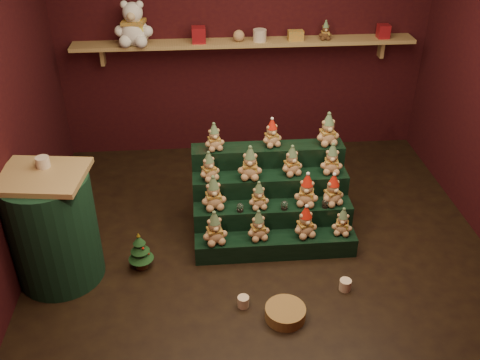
{
  "coord_description": "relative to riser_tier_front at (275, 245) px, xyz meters",
  "views": [
    {
      "loc": [
        -0.5,
        -3.62,
        3.03
      ],
      "look_at": [
        -0.19,
        0.25,
        0.62
      ],
      "focal_mm": 40.0,
      "sensor_mm": 36.0,
      "label": 1
    }
  ],
  "objects": [
    {
      "name": "ground",
      "position": [
        -0.1,
        0.01,
        -0.09
      ],
      "size": [
        4.0,
        4.0,
        0.0
      ],
      "primitive_type": "plane",
      "color": "black",
      "rests_on": "ground"
    },
    {
      "name": "back_wall",
      "position": [
        -0.1,
        2.06,
        1.31
      ],
      "size": [
        4.0,
        0.1,
        2.8
      ],
      "primitive_type": "cube",
      "color": "black",
      "rests_on": "ground"
    },
    {
      "name": "front_wall",
      "position": [
        -0.1,
        -2.04,
        1.31
      ],
      "size": [
        4.0,
        0.1,
        2.8
      ],
      "primitive_type": "cube",
      "color": "black",
      "rests_on": "ground"
    },
    {
      "name": "back_shelf",
      "position": [
        -0.1,
        1.88,
        1.2
      ],
      "size": [
        3.6,
        0.26,
        0.24
      ],
      "color": "#A48552",
      "rests_on": "ground"
    },
    {
      "name": "riser_tier_front",
      "position": [
        0.0,
        0.0,
        0.0
      ],
      "size": [
        1.4,
        0.22,
        0.18
      ],
      "primitive_type": "cube",
      "color": "black",
      "rests_on": "ground"
    },
    {
      "name": "riser_tier_midfront",
      "position": [
        0.0,
        0.22,
        0.09
      ],
      "size": [
        1.4,
        0.22,
        0.36
      ],
      "primitive_type": "cube",
      "color": "black",
      "rests_on": "ground"
    },
    {
      "name": "riser_tier_midback",
      "position": [
        0.0,
        0.44,
        0.18
      ],
      "size": [
        1.4,
        0.22,
        0.54
      ],
      "primitive_type": "cube",
      "color": "black",
      "rests_on": "ground"
    },
    {
      "name": "riser_tier_back",
      "position": [
        0.0,
        0.66,
        0.27
      ],
      "size": [
        1.4,
        0.22,
        0.72
      ],
      "primitive_type": "cube",
      "color": "black",
      "rests_on": "ground"
    },
    {
      "name": "teddy_0",
      "position": [
        -0.53,
        -0.02,
        0.24
      ],
      "size": [
        0.25,
        0.23,
        0.3
      ],
      "primitive_type": null,
      "rotation": [
        0.0,
        0.0,
        0.22
      ],
      "color": "tan",
      "rests_on": "riser_tier_front"
    },
    {
      "name": "teddy_1",
      "position": [
        -0.15,
        0.01,
        0.22
      ],
      "size": [
        0.22,
        0.21,
        0.27
      ],
      "primitive_type": null,
      "rotation": [
        0.0,
        0.0,
        0.19
      ],
      "color": "tan",
      "rests_on": "riser_tier_front"
    },
    {
      "name": "teddy_2",
      "position": [
        0.25,
        0.02,
        0.23
      ],
      "size": [
        0.25,
        0.23,
        0.29
      ],
      "primitive_type": null,
      "rotation": [
        0.0,
        0.0,
        0.26
      ],
      "color": "tan",
      "rests_on": "riser_tier_front"
    },
    {
      "name": "teddy_3",
      "position": [
        0.58,
        0.02,
        0.21
      ],
      "size": [
        0.21,
        0.2,
        0.25
      ],
      "primitive_type": null,
      "rotation": [
        0.0,
        0.0,
        -0.28
      ],
      "color": "tan",
      "rests_on": "riser_tier_front"
    },
    {
      "name": "teddy_4",
      "position": [
        -0.52,
        0.24,
        0.42
      ],
      "size": [
        0.25,
        0.23,
        0.3
      ],
      "primitive_type": null,
      "rotation": [
        0.0,
        0.0,
        0.16
      ],
      "color": "tan",
      "rests_on": "riser_tier_midfront"
    },
    {
      "name": "teddy_5",
      "position": [
        -0.13,
        0.21,
        0.39
      ],
      "size": [
        0.2,
        0.18,
        0.25
      ],
      "primitive_type": null,
      "rotation": [
        0.0,
        0.0,
        0.12
      ],
      "color": "tan",
      "rests_on": "riser_tier_midfront"
    },
    {
      "name": "teddy_6",
      "position": [
        0.29,
        0.23,
        0.42
      ],
      "size": [
        0.25,
        0.24,
        0.3
      ],
      "primitive_type": null,
      "rotation": [
        0.0,
        0.0,
        -0.27
      ],
      "color": "tan",
      "rests_on": "riser_tier_midfront"
    },
    {
      "name": "teddy_7",
      "position": [
        0.52,
        0.22,
        0.41
      ],
      "size": [
        0.26,
        0.25,
        0.29
      ],
      "primitive_type": null,
      "rotation": [
        0.0,
        0.0,
        0.39
      ],
      "color": "tan",
      "rests_on": "riser_tier_midfront"
    },
    {
      "name": "teddy_8",
      "position": [
        -0.55,
        0.43,
        0.58
      ],
      "size": [
        0.24,
        0.23,
        0.26
      ],
      "primitive_type": null,
      "rotation": [
        0.0,
        0.0,
        0.47
      ],
      "color": "tan",
      "rests_on": "riser_tier_midback"
    },
    {
      "name": "teddy_9",
      "position": [
        -0.19,
        0.42,
        0.6
      ],
      "size": [
        0.24,
        0.22,
        0.3
      ],
      "primitive_type": null,
      "rotation": [
        0.0,
        0.0,
        -0.12
      ],
      "color": "tan",
      "rests_on": "riser_tier_midback"
    },
    {
      "name": "teddy_10",
      "position": [
        0.19,
        0.46,
        0.59
      ],
      "size": [
        0.24,
        0.23,
        0.27
      ],
      "primitive_type": null,
      "rotation": [
        0.0,
        0.0,
        0.32
      ],
      "color": "tan",
      "rests_on": "riser_tier_midback"
    },
    {
      "name": "teddy_11",
      "position": [
        0.55,
        0.45,
        0.59
      ],
      "size": [
        0.22,
        0.2,
        0.28
      ],
      "primitive_type": null,
      "rotation": [
        0.0,
        0.0,
        -0.13
      ],
      "color": "tan",
      "rests_on": "riser_tier_midback"
    },
    {
      "name": "teddy_12",
      "position": [
        -0.49,
        0.64,
        0.76
      ],
      "size": [
        0.21,
        0.2,
        0.25
      ],
      "primitive_type": null,
      "rotation": [
        0.0,
        0.0,
        0.22
      ],
      "color": "tan",
      "rests_on": "riser_tier_back"
    },
    {
      "name": "teddy_13",
      "position": [
        0.03,
        0.67,
        0.76
      ],
      "size": [
        0.22,
        0.21,
        0.26
      ],
      "primitive_type": null,
      "rotation": [
        0.0,
        0.0,
        0.31
      ],
      "color": "tan",
      "rests_on": "riser_tier_back"
    },
    {
      "name": "teddy_14",
      "position": [
        0.54,
        0.66,
        0.78
      ],
      "size": [
        0.24,
        0.23,
        0.3
      ],
      "primitive_type": null,
      "rotation": [
        0.0,
        0.0,
        0.17
      ],
      "color": "tan",
      "rests_on": "riser_tier_back"
    },
    {
      "name": "snow_globe_a",
      "position": [
        -0.3,
        0.16,
        0.31
      ],
      "size": [
        0.06,
        0.06,
        0.08
      ],
      "color": "black",
      "rests_on": "riser_tier_midfront"
    },
    {
      "name": "snow_globe_b",
      "position": [
        0.09,
        0.16,
        0.31
      ],
      "size": [
        0.06,
        0.06,
        0.08
      ],
      "color": "black",
      "rests_on": "riser_tier_midfront"
    },
    {
      "name": "snow_globe_c",
      "position": [
        0.45,
        0.16,
        0.31
      ],
      "size": [
        0.06,
        0.06,
        0.08
      ],
      "color": "black",
      "rests_on": "riser_tier_midfront"
    },
    {
      "name": "side_table",
      "position": [
        -1.8,
        -0.12,
        0.4
      ],
      "size": [
        0.71,
        0.68,
        0.98
      ],
      "rotation": [
        0.0,
        0.0,
        -0.13
      ],
      "color": "#A48552",
      "rests_on": "ground"
    },
    {
      "name": "table_ornament",
      "position": [
        -1.8,
        -0.02,
        0.94
      ],
      "size": [
        0.1,
        0.1,
        0.08
      ],
      "primitive_type": "cylinder",
      "color": "beige",
      "rests_on": "side_table"
    },
    {
      "name": "mini_christmas_tree",
      "position": [
        -1.15,
        -0.08,
        0.09
      ],
      "size": [
        0.21,
        0.21,
        0.36
      ],
      "rotation": [
        0.0,
        0.0,
        0.22
      ],
      "color": "#432B17",
      "rests_on": "ground"
    },
    {
      "name": "mug_left",
      "position": [
        -0.33,
        -0.61,
        -0.04
      ],
      "size": [
        0.09,
        0.09,
        0.09
      ],
      "primitive_type": "cylinder",
      "color": "beige",
      "rests_on": "ground"
    },
    {
      "name": "mug_right",
      "position": [
        0.5,
        -0.49,
        -0.04
      ],
      "size": [
        0.1,
        0.1,
        0.1
      ],
      "primitive_type": "cylinder",
      "color": "beige",
      "rests_on": "ground"
    },
    {
      "name": "wicker_basket",
      "position": [
        -0.03,
        -0.76,
        -0.04
      ],
      "size": [
        0.4,
        0.4,
        0.1
      ],
      "primitive_type": "cylinder",
      "rotation": [
        0.0,
        0.0,
        0.37
      ],
      "color": "olive",
      "rests_on": "ground"
    },
    {
      "name": "white_bear",
      "position": [
        -1.23,
        1.85,
        1.51
      ],
      "size": [
        0.43,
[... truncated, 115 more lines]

